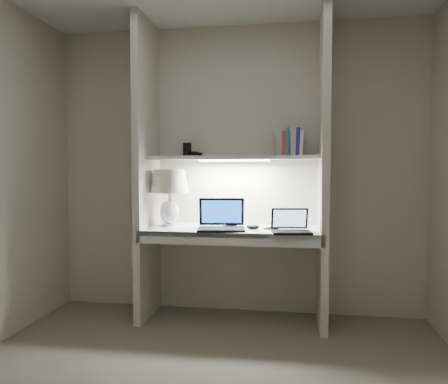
% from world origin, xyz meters
% --- Properties ---
extents(back_wall, '(3.20, 0.01, 2.50)m').
position_xyz_m(back_wall, '(0.00, 1.50, 1.25)').
color(back_wall, beige).
rests_on(back_wall, floor).
extents(alcove_panel_left, '(0.06, 0.55, 2.50)m').
position_xyz_m(alcove_panel_left, '(-0.73, 1.23, 1.25)').
color(alcove_panel_left, beige).
rests_on(alcove_panel_left, floor).
extents(alcove_panel_right, '(0.06, 0.55, 2.50)m').
position_xyz_m(alcove_panel_right, '(0.73, 1.23, 1.25)').
color(alcove_panel_right, beige).
rests_on(alcove_panel_right, floor).
extents(desk, '(1.40, 0.55, 0.04)m').
position_xyz_m(desk, '(0.00, 1.23, 0.75)').
color(desk, white).
rests_on(desk, alcove_panel_left).
extents(desk_apron, '(1.46, 0.03, 0.10)m').
position_xyz_m(desk_apron, '(0.00, 0.96, 0.72)').
color(desk_apron, silver).
rests_on(desk_apron, desk).
extents(shelf, '(1.40, 0.36, 0.03)m').
position_xyz_m(shelf, '(0.00, 1.32, 1.35)').
color(shelf, silver).
rests_on(shelf, back_wall).
extents(strip_light, '(0.60, 0.04, 0.02)m').
position_xyz_m(strip_light, '(0.00, 1.32, 1.33)').
color(strip_light, white).
rests_on(strip_light, shelf).
extents(table_lamp, '(0.33, 0.33, 0.48)m').
position_xyz_m(table_lamp, '(-0.54, 1.26, 1.10)').
color(table_lamp, white).
rests_on(table_lamp, desk).
extents(laptop_main, '(0.41, 0.37, 0.25)m').
position_xyz_m(laptop_main, '(-0.08, 1.14, 0.83)').
color(laptop_main, black).
rests_on(laptop_main, desk).
extents(laptop_netbook, '(0.32, 0.29, 0.18)m').
position_xyz_m(laptop_netbook, '(0.48, 1.04, 0.81)').
color(laptop_netbook, black).
rests_on(laptop_netbook, desk).
extents(speaker, '(0.13, 0.11, 0.15)m').
position_xyz_m(speaker, '(-0.03, 1.32, 0.85)').
color(speaker, silver).
rests_on(speaker, desk).
extents(mouse, '(0.12, 0.08, 0.04)m').
position_xyz_m(mouse, '(0.17, 1.18, 0.79)').
color(mouse, black).
rests_on(mouse, desk).
extents(cable_coil, '(0.13, 0.13, 0.01)m').
position_xyz_m(cable_coil, '(0.33, 1.23, 0.78)').
color(cable_coil, black).
rests_on(cable_coil, desk).
extents(sticky_note, '(0.08, 0.08, 0.00)m').
position_xyz_m(sticky_note, '(-0.64, 1.32, 0.77)').
color(sticky_note, yellow).
rests_on(sticky_note, desk).
extents(book_row, '(0.22, 0.15, 0.23)m').
position_xyz_m(book_row, '(0.46, 1.36, 1.47)').
color(book_row, white).
rests_on(book_row, shelf).
extents(shelf_box, '(0.08, 0.07, 0.12)m').
position_xyz_m(shelf_box, '(-0.42, 1.37, 1.42)').
color(shelf_box, black).
rests_on(shelf_box, shelf).
extents(shelf_gadget, '(0.11, 0.08, 0.04)m').
position_xyz_m(shelf_gadget, '(-0.36, 1.37, 1.39)').
color(shelf_gadget, black).
rests_on(shelf_gadget, shelf).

